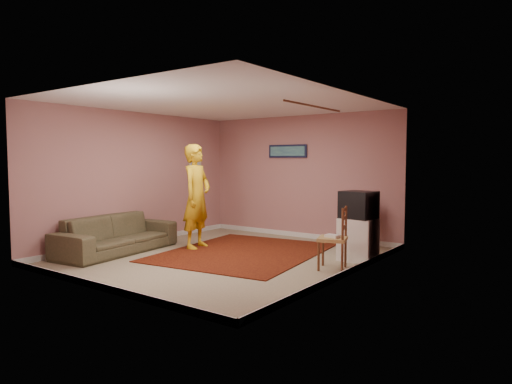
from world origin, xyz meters
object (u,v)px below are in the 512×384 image
Objects in this scene: chair_a at (362,220)px; chair_b at (333,231)px; crt_tv at (358,205)px; person at (197,196)px; tv_cabinet at (358,239)px; sofa at (117,234)px.

chair_b reaches higher than chair_a.
person is at bearing -157.39° from crt_tv.
crt_tv is 1.21× the size of chair_a.
tv_cabinet is 1.10m from chair_a.
chair_a is 4.51m from sofa.
tv_cabinet is at bearing 157.24° from chair_b.
chair_a is at bearing -66.63° from person.
chair_b is (-0.07, -0.80, 0.23)m from tv_cabinet.
chair_b is at bearing -102.46° from person.
tv_cabinet is 0.31× the size of sofa.
person reaches higher than chair_a.
chair_a is (-0.36, 1.02, -0.39)m from crt_tv.
chair_a is at bearing 116.70° from crt_tv.
crt_tv is at bearing -67.38° from chair_a.
person is at bearing -43.61° from sofa.
chair_a reaches higher than sofa.
chair_b is 2.85m from person.
chair_a is 0.21× the size of sofa.
person reaches higher than chair_b.
chair_b is (-0.07, -0.80, -0.34)m from crt_tv.
crt_tv is 4.26m from sofa.
person is (-2.82, 0.02, 0.39)m from chair_b.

